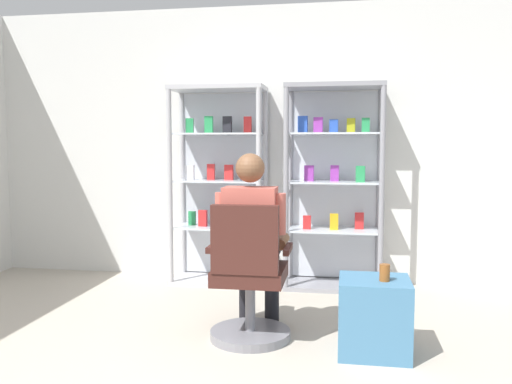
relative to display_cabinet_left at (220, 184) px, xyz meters
name	(u,v)px	position (x,y,z in m)	size (l,w,h in m)	color
back_wall	(279,144)	(0.55, 0.24, 0.39)	(6.00, 0.10, 2.70)	silver
display_cabinet_left	(220,184)	(0.00, 0.00, 0.00)	(0.90, 0.45, 1.90)	#B7B7BC
display_cabinet_right	(334,185)	(1.10, 0.00, 0.00)	(0.90, 0.45, 1.90)	gray
office_chair	(249,285)	(0.57, -1.57, -0.57)	(0.56, 0.56, 0.96)	slate
seated_shopkeeper	(253,235)	(0.57, -1.40, -0.25)	(0.49, 0.57, 1.29)	black
storage_crate	(374,316)	(1.41, -1.64, -0.72)	(0.45, 0.41, 0.49)	teal
tea_glass	(385,273)	(1.46, -1.68, -0.42)	(0.07, 0.07, 0.11)	brown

